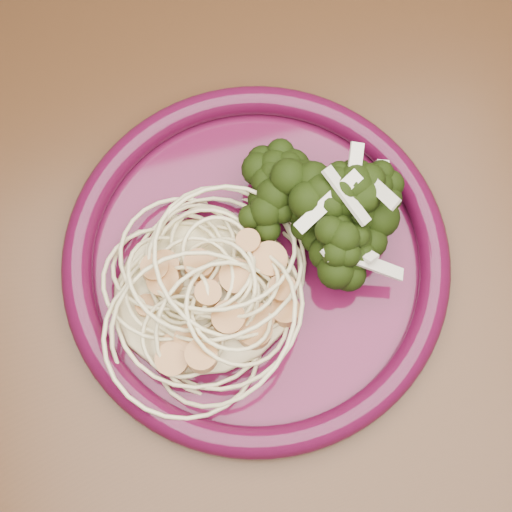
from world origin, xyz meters
The scene contains 6 objects.
dining_table centered at (0.00, 0.00, 0.65)m, with size 1.20×0.80×0.75m.
dinner_plate centered at (-0.02, -0.04, 0.76)m, with size 0.39×0.39×0.03m.
spaghetti_pile centered at (-0.07, -0.06, 0.77)m, with size 0.15×0.13×0.03m, color beige.
scallop_cluster centered at (-0.07, -0.06, 0.81)m, with size 0.13×0.13×0.04m, color #C78848, non-canonical shape.
broccoli_pile centered at (0.03, -0.02, 0.79)m, with size 0.10×0.17×0.06m, color black.
onion_garnish centered at (0.03, -0.02, 0.82)m, with size 0.07×0.11×0.05m, color beige, non-canonical shape.
Camera 1 is at (-0.07, -0.20, 1.30)m, focal length 50.00 mm.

